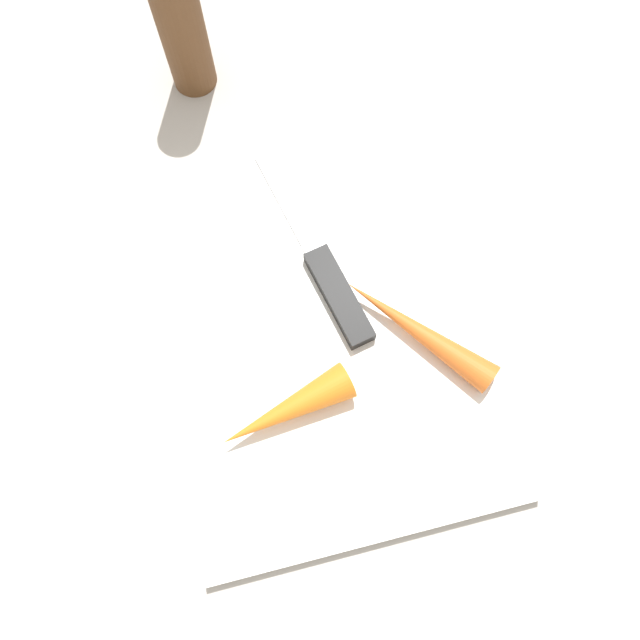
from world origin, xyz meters
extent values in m
plane|color=#ADA8A0|center=(0.00, 0.00, 0.00)|extent=(1.40, 1.40, 0.00)
cube|color=white|center=(0.00, 0.00, 0.01)|extent=(0.36, 0.26, 0.01)
cube|color=#B7B7BC|center=(-0.11, 0.00, 0.01)|extent=(0.11, 0.04, 0.00)
cube|color=black|center=(-0.01, 0.02, 0.02)|extent=(0.09, 0.04, 0.01)
cone|color=orange|center=(0.03, 0.07, 0.02)|extent=(0.12, 0.11, 0.03)
cone|color=orange|center=(0.07, -0.04, 0.03)|extent=(0.05, 0.11, 0.03)
cylinder|color=brown|center=(-0.27, -0.06, 0.08)|extent=(0.04, 0.04, 0.16)
camera|label=1|loc=(0.16, -0.04, 0.51)|focal=35.37mm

